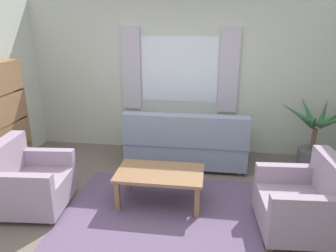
# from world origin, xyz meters

# --- Properties ---
(ground_plane) EXTENTS (6.24, 6.24, 0.00)m
(ground_plane) POSITION_xyz_m (0.00, 0.00, 0.00)
(ground_plane) COLOR #6B6056
(wall_back) EXTENTS (5.32, 0.12, 2.60)m
(wall_back) POSITION_xyz_m (0.00, 2.26, 1.30)
(wall_back) COLOR beige
(wall_back) RESTS_ON ground_plane
(window_with_curtains) EXTENTS (1.98, 0.07, 1.40)m
(window_with_curtains) POSITION_xyz_m (0.00, 2.18, 1.45)
(window_with_curtains) COLOR white
(area_rug) EXTENTS (2.36, 2.08, 0.01)m
(area_rug) POSITION_xyz_m (0.00, 0.00, 0.01)
(area_rug) COLOR #604C6B
(area_rug) RESTS_ON ground_plane
(couch) EXTENTS (1.90, 0.82, 0.92)m
(couch) POSITION_xyz_m (0.19, 1.53, 0.37)
(couch) COLOR gray
(couch) RESTS_ON ground_plane
(armchair_left) EXTENTS (0.89, 0.91, 0.88)m
(armchair_left) POSITION_xyz_m (-1.64, 0.02, 0.35)
(armchair_left) COLOR #998499
(armchair_left) RESTS_ON ground_plane
(armchair_right) EXTENTS (0.88, 0.89, 0.88)m
(armchair_right) POSITION_xyz_m (1.62, -0.00, 0.35)
(armchair_right) COLOR #998499
(armchair_right) RESTS_ON ground_plane
(coffee_table) EXTENTS (1.10, 0.64, 0.44)m
(coffee_table) POSITION_xyz_m (-0.04, 0.36, 0.38)
(coffee_table) COLOR olive
(coffee_table) RESTS_ON ground_plane
(potted_plant) EXTENTS (1.09, 1.10, 1.09)m
(potted_plant) POSITION_xyz_m (2.16, 1.67, 0.45)
(potted_plant) COLOR #56565B
(potted_plant) RESTS_ON ground_plane
(bookshelf) EXTENTS (0.30, 0.94, 1.72)m
(bookshelf) POSITION_xyz_m (-2.35, 0.67, 0.90)
(bookshelf) COLOR olive
(bookshelf) RESTS_ON ground_plane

